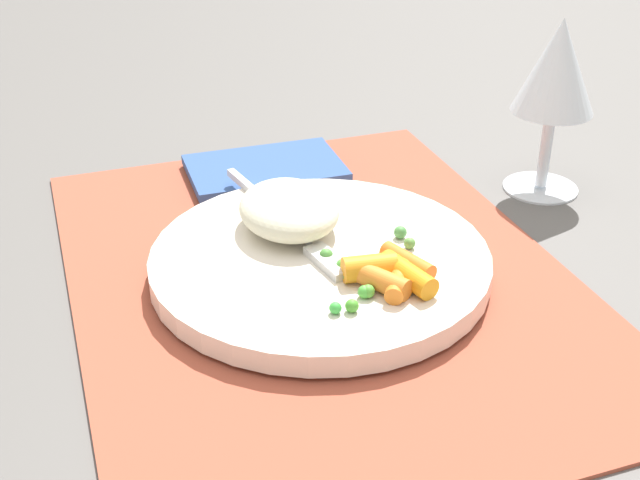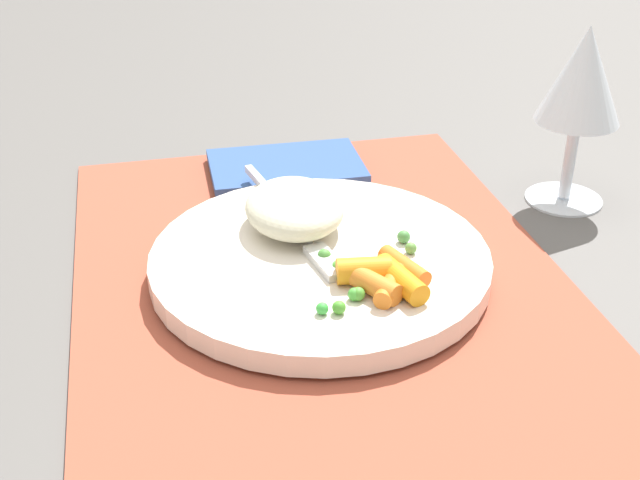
{
  "view_description": "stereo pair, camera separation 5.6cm",
  "coord_description": "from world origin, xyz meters",
  "px_view_note": "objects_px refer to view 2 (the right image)",
  "views": [
    {
      "loc": [
        0.49,
        -0.17,
        0.33
      ],
      "look_at": [
        0.0,
        0.0,
        0.03
      ],
      "focal_mm": 47.21,
      "sensor_mm": 36.0,
      "label": 1
    },
    {
      "loc": [
        0.5,
        -0.12,
        0.33
      ],
      "look_at": [
        0.0,
        0.0,
        0.03
      ],
      "focal_mm": 47.21,
      "sensor_mm": 36.0,
      "label": 2
    }
  ],
  "objects_px": {
    "fork": "(302,228)",
    "wine_glass": "(582,81)",
    "plate": "(320,262)",
    "carrot_portion": "(384,277)",
    "rice_mound": "(294,208)",
    "napkin": "(286,166)"
  },
  "relations": [
    {
      "from": "plate",
      "to": "fork",
      "type": "xyz_separation_m",
      "value": [
        -0.03,
        -0.01,
        0.01
      ]
    },
    {
      "from": "rice_mound",
      "to": "carrot_portion",
      "type": "distance_m",
      "value": 0.1
    },
    {
      "from": "fork",
      "to": "wine_glass",
      "type": "height_order",
      "value": "wine_glass"
    },
    {
      "from": "carrot_portion",
      "to": "fork",
      "type": "xyz_separation_m",
      "value": [
        -0.09,
        -0.04,
        -0.0
      ]
    },
    {
      "from": "plate",
      "to": "rice_mound",
      "type": "bearing_deg",
      "value": -165.71
    },
    {
      "from": "plate",
      "to": "carrot_portion",
      "type": "distance_m",
      "value": 0.06
    },
    {
      "from": "plate",
      "to": "carrot_portion",
      "type": "height_order",
      "value": "carrot_portion"
    },
    {
      "from": "napkin",
      "to": "rice_mound",
      "type": "bearing_deg",
      "value": -8.15
    },
    {
      "from": "carrot_portion",
      "to": "wine_glass",
      "type": "relative_size",
      "value": 0.43
    },
    {
      "from": "rice_mound",
      "to": "fork",
      "type": "bearing_deg",
      "value": 25.87
    },
    {
      "from": "rice_mound",
      "to": "napkin",
      "type": "height_order",
      "value": "rice_mound"
    },
    {
      "from": "fork",
      "to": "wine_glass",
      "type": "xyz_separation_m",
      "value": [
        -0.04,
        0.24,
        0.08
      ]
    },
    {
      "from": "napkin",
      "to": "wine_glass",
      "type": "bearing_deg",
      "value": 65.77
    },
    {
      "from": "plate",
      "to": "rice_mound",
      "type": "height_order",
      "value": "rice_mound"
    },
    {
      "from": "fork",
      "to": "napkin",
      "type": "xyz_separation_m",
      "value": [
        -0.14,
        0.02,
        -0.02
      ]
    },
    {
      "from": "wine_glass",
      "to": "rice_mound",
      "type": "bearing_deg",
      "value": -81.77
    },
    {
      "from": "fork",
      "to": "wine_glass",
      "type": "distance_m",
      "value": 0.26
    },
    {
      "from": "carrot_portion",
      "to": "wine_glass",
      "type": "height_order",
      "value": "wine_glass"
    },
    {
      "from": "plate",
      "to": "wine_glass",
      "type": "bearing_deg",
      "value": 108.05
    },
    {
      "from": "carrot_portion",
      "to": "wine_glass",
      "type": "bearing_deg",
      "value": 122.8
    },
    {
      "from": "fork",
      "to": "napkin",
      "type": "bearing_deg",
      "value": 173.78
    },
    {
      "from": "plate",
      "to": "napkin",
      "type": "bearing_deg",
      "value": 177.05
    }
  ]
}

